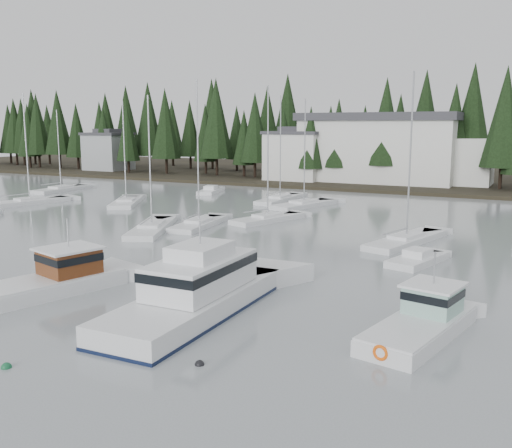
% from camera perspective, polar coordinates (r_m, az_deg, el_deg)
% --- Properties ---
extents(far_shore_land, '(240.00, 54.00, 1.00)m').
position_cam_1_polar(far_shore_land, '(107.70, 16.67, 4.40)').
color(far_shore_land, black).
rests_on(far_shore_land, ground).
extents(conifer_treeline, '(200.00, 22.00, 20.00)m').
position_cam_1_polar(conifer_treeline, '(96.95, 15.46, 3.89)').
color(conifer_treeline, black).
rests_on(conifer_treeline, ground).
extents(house_west, '(9.54, 7.42, 8.75)m').
position_cam_1_polar(house_west, '(95.31, 3.98, 6.94)').
color(house_west, silver).
rests_on(house_west, ground).
extents(house_far_west, '(8.48, 7.42, 8.25)m').
position_cam_1_polar(house_far_west, '(119.81, -14.56, 7.12)').
color(house_far_west, '#999EA0').
rests_on(house_far_west, ground).
extents(harbor_inn, '(29.50, 11.50, 10.90)m').
position_cam_1_polar(harbor_inn, '(93.64, 13.37, 7.33)').
color(harbor_inn, silver).
rests_on(harbor_inn, ground).
extents(lobster_boat_brown, '(6.47, 10.15, 4.77)m').
position_cam_1_polar(lobster_boat_brown, '(34.85, -20.24, -5.66)').
color(lobster_boat_brown, silver).
rests_on(lobster_boat_brown, ground).
extents(cabin_cruiser_center, '(4.22, 12.79, 5.46)m').
position_cam_1_polar(cabin_cruiser_center, '(29.52, -5.96, -7.30)').
color(cabin_cruiser_center, silver).
rests_on(cabin_cruiser_center, ground).
extents(lobster_boat_teal, '(4.13, 8.02, 4.25)m').
position_cam_1_polar(lobster_boat_teal, '(27.48, 16.28, -9.66)').
color(lobster_boat_teal, silver).
rests_on(lobster_boat_teal, ground).
extents(sailboat_0, '(6.77, 10.69, 12.64)m').
position_cam_1_polar(sailboat_0, '(52.90, -10.37, -0.57)').
color(sailboat_0, silver).
rests_on(sailboat_0, ground).
extents(sailboat_1, '(4.98, 8.86, 13.80)m').
position_cam_1_polar(sailboat_1, '(57.00, 1.17, 0.36)').
color(sailboat_1, silver).
rests_on(sailboat_1, ground).
extents(sailboat_4, '(6.99, 9.48, 12.84)m').
position_cam_1_polar(sailboat_4, '(70.96, -12.83, 1.99)').
color(sailboat_4, silver).
rests_on(sailboat_4, ground).
extents(sailboat_5, '(5.09, 9.91, 13.75)m').
position_cam_1_polar(sailboat_5, '(75.05, -21.66, 1.96)').
color(sailboat_5, silver).
rests_on(sailboat_5, ground).
extents(sailboat_6, '(3.35, 9.83, 12.21)m').
position_cam_1_polar(sailboat_6, '(88.04, -18.90, 3.19)').
color(sailboat_6, silver).
rests_on(sailboat_6, ground).
extents(sailboat_9, '(5.35, 10.08, 13.05)m').
position_cam_1_polar(sailboat_9, '(67.57, 4.81, 1.81)').
color(sailboat_9, silver).
rests_on(sailboat_9, ground).
extents(sailboat_10, '(4.88, 10.57, 14.19)m').
position_cam_1_polar(sailboat_10, '(48.07, 14.80, -1.76)').
color(sailboat_10, silver).
rests_on(sailboat_10, ground).
extents(sailboat_12, '(3.71, 8.92, 14.19)m').
position_cam_1_polar(sailboat_12, '(54.35, -5.71, -0.15)').
color(sailboat_12, silver).
rests_on(sailboat_12, ground).
extents(sailboat_13, '(2.47, 10.20, 13.66)m').
position_cam_1_polar(sailboat_13, '(72.23, 2.42, 2.37)').
color(sailboat_13, silver).
rests_on(sailboat_13, ground).
extents(runabout_1, '(3.52, 5.92, 1.42)m').
position_cam_1_polar(runabout_1, '(41.27, 15.83, -3.63)').
color(runabout_1, silver).
rests_on(runabout_1, ground).
extents(runabout_3, '(3.88, 7.00, 1.42)m').
position_cam_1_polar(runabout_3, '(81.25, -4.56, 3.22)').
color(runabout_3, silver).
rests_on(runabout_3, ground).
extents(mooring_buoy_green, '(0.43, 0.43, 0.43)m').
position_cam_1_polar(mooring_buoy_green, '(25.35, -23.69, -13.02)').
color(mooring_buoy_green, '#145933').
rests_on(mooring_buoy_green, ground).
extents(mooring_buoy_dark, '(0.40, 0.40, 0.40)m').
position_cam_1_polar(mooring_buoy_dark, '(23.69, -5.66, -13.84)').
color(mooring_buoy_dark, black).
rests_on(mooring_buoy_dark, ground).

